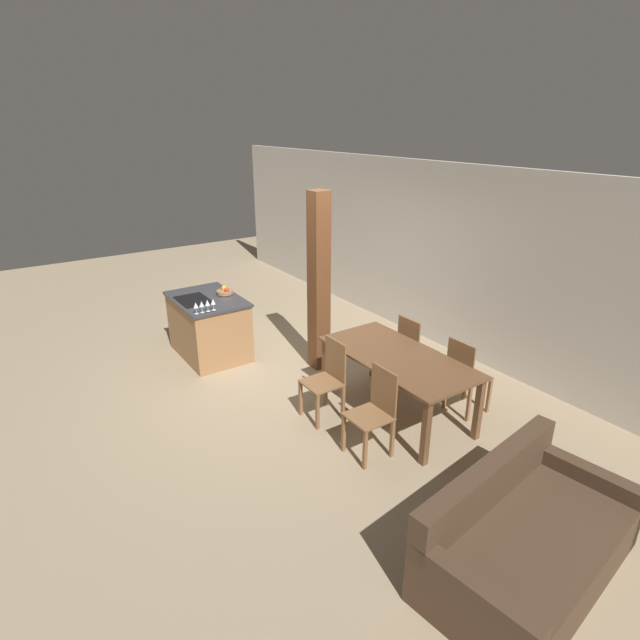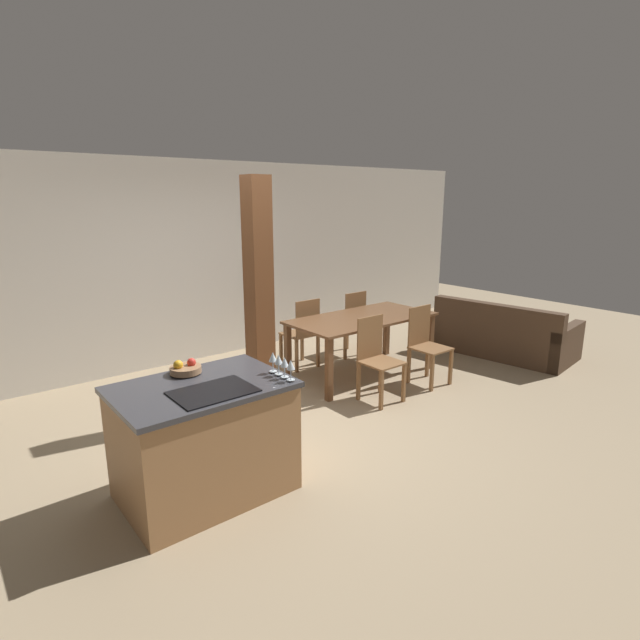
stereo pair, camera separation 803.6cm
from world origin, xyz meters
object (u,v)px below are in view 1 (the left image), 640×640
(dining_table, at_px, (397,363))
(dining_chair_far_left, at_px, (414,349))
(wine_glass_far, at_px, (207,303))
(wine_glass_near, at_px, (196,306))
(kitchen_island, at_px, (209,326))
(wine_glass_middle, at_px, (202,304))
(timber_post, at_px, (319,284))
(dining_chair_near_left, at_px, (327,378))
(dining_chair_near_right, at_px, (374,411))
(couch, at_px, (525,541))
(dining_chair_far_right, at_px, (465,375))
(wine_glass_end, at_px, (213,302))
(fruit_bowl, at_px, (225,291))

(dining_table, relative_size, dining_chair_far_left, 1.99)
(wine_glass_far, bearing_deg, wine_glass_near, -90.00)
(kitchen_island, distance_m, wine_glass_middle, 0.84)
(wine_glass_far, height_order, timber_post, timber_post)
(dining_chair_far_left, bearing_deg, kitchen_island, 38.47)
(wine_glass_middle, relative_size, timber_post, 0.07)
(dining_chair_near_left, relative_size, timber_post, 0.39)
(dining_chair_near_right, height_order, couch, dining_chair_near_right)
(wine_glass_near, xyz_separation_m, dining_chair_far_left, (1.77, 2.20, -0.52))
(kitchen_island, bearing_deg, dining_chair_near_right, 8.64)
(wine_glass_far, bearing_deg, dining_chair_far_right, 38.09)
(dining_chair_near_left, height_order, timber_post, timber_post)
(wine_glass_far, relative_size, dining_chair_near_left, 0.17)
(dining_chair_far_left, relative_size, dining_chair_far_right, 1.00)
(couch, bearing_deg, wine_glass_middle, 92.31)
(wine_glass_near, relative_size, wine_glass_end, 1.00)
(dining_chair_far_right, bearing_deg, dining_table, 58.37)
(dining_chair_far_left, height_order, couch, dining_chair_far_left)
(kitchen_island, xyz_separation_m, dining_chair_near_right, (3.16, 0.48, 0.05))
(wine_glass_near, height_order, wine_glass_end, same)
(dining_chair_near_right, bearing_deg, wine_glass_near, -162.16)
(wine_glass_end, xyz_separation_m, dining_chair_far_left, (1.77, 1.97, -0.52))
(fruit_bowl, relative_size, wine_glass_far, 1.52)
(dining_chair_far_right, relative_size, timber_post, 0.39)
(wine_glass_near, xyz_separation_m, dining_chair_far_right, (2.61, 2.20, -0.52))
(kitchen_island, height_order, dining_chair_far_left, dining_chair_far_left)
(wine_glass_end, bearing_deg, couch, 7.98)
(wine_glass_far, distance_m, dining_chair_far_left, 2.75)
(dining_chair_near_left, bearing_deg, fruit_bowl, -175.15)
(wine_glass_far, xyz_separation_m, dining_chair_near_left, (1.77, 0.68, -0.52))
(dining_chair_far_left, bearing_deg, wine_glass_far, 49.13)
(dining_chair_near_left, height_order, dining_chair_near_right, same)
(fruit_bowl, relative_size, wine_glass_middle, 1.52)
(dining_table, distance_m, couch, 2.33)
(wine_glass_end, bearing_deg, dining_table, 30.39)
(dining_chair_far_right, xyz_separation_m, timber_post, (-1.95, -0.73, 0.72))
(dining_table, relative_size, couch, 0.96)
(wine_glass_near, distance_m, dining_chair_far_right, 3.46)
(wine_glass_middle, bearing_deg, dining_chair_far_right, 39.15)
(wine_glass_far, xyz_separation_m, couch, (4.39, 0.69, -0.75))
(dining_chair_far_left, xyz_separation_m, couch, (2.62, -1.35, -0.23))
(dining_table, bearing_deg, wine_glass_far, -148.09)
(fruit_bowl, distance_m, couch, 4.98)
(kitchen_island, relative_size, dining_chair_far_right, 1.33)
(fruit_bowl, distance_m, dining_chair_far_right, 3.54)
(dining_chair_far_left, relative_size, couch, 0.48)
(dining_chair_near_left, bearing_deg, kitchen_island, -168.31)
(kitchen_island, xyz_separation_m, wine_glass_far, (0.55, -0.20, 0.56))
(wine_glass_end, distance_m, timber_post, 1.42)
(wine_glass_far, bearing_deg, kitchen_island, 159.95)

